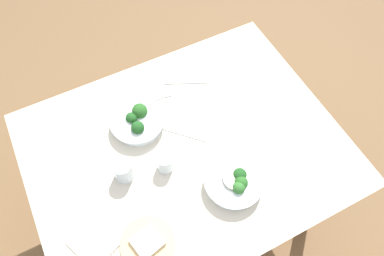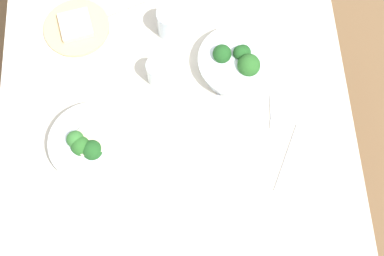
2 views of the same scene
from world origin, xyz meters
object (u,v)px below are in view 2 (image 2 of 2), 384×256
at_px(bread_side_plate, 76,27).
at_px(table_knife_left, 287,158).
at_px(broccoli_bowl_near, 238,62).
at_px(fork_by_near_bowl, 272,114).
at_px(table_knife_right, 196,119).
at_px(broccoli_bowl_far, 91,144).
at_px(water_glass_center, 158,72).
at_px(water_glass_side, 170,23).

bearing_deg(bread_side_plate, table_knife_left, -127.28).
relative_size(broccoli_bowl_near, fork_by_near_bowl, 2.23).
height_order(table_knife_left, table_knife_right, same).
distance_m(broccoli_bowl_far, bread_side_plate, 0.40).
relative_size(fork_by_near_bowl, table_knife_left, 0.50).
bearing_deg(fork_by_near_bowl, water_glass_center, -108.50).
relative_size(broccoli_bowl_far, water_glass_center, 2.69).
bearing_deg(bread_side_plate, water_glass_center, -127.00).
distance_m(water_glass_center, water_glass_side, 0.17).
bearing_deg(fork_by_near_bowl, table_knife_left, 15.57).
distance_m(bread_side_plate, water_glass_side, 0.29).
bearing_deg(broccoli_bowl_near, table_knife_right, 140.11).
bearing_deg(table_knife_right, broccoli_bowl_far, 148.88).
bearing_deg(broccoli_bowl_near, fork_by_near_bowl, -150.73).
relative_size(bread_side_plate, fork_by_near_bowl, 1.94).
xyz_separation_m(water_glass_center, fork_by_near_bowl, (-0.13, -0.32, -0.04)).
distance_m(fork_by_near_bowl, table_knife_left, 0.14).
bearing_deg(broccoli_bowl_near, water_glass_center, 95.65).
height_order(broccoli_bowl_near, table_knife_left, broccoli_bowl_near).
xyz_separation_m(broccoli_bowl_far, fork_by_near_bowl, (0.08, -0.52, -0.03)).
height_order(broccoli_bowl_far, table_knife_right, broccoli_bowl_far).
bearing_deg(broccoli_bowl_far, table_knife_right, -76.45).
relative_size(bread_side_plate, table_knife_left, 0.98).
bearing_deg(water_glass_center, bread_side_plate, 53.00).
xyz_separation_m(water_glass_side, fork_by_near_bowl, (-0.30, -0.28, -0.05)).
height_order(broccoli_bowl_far, broccoli_bowl_near, broccoli_bowl_near).
xyz_separation_m(broccoli_bowl_near, water_glass_center, (-0.02, 0.24, 0.01)).
height_order(broccoli_bowl_far, water_glass_center, broccoli_bowl_far).
height_order(broccoli_bowl_far, table_knife_left, broccoli_bowl_far).
distance_m(bread_side_plate, table_knife_left, 0.76).
relative_size(bread_side_plate, water_glass_center, 2.34).
xyz_separation_m(bread_side_plate, water_glass_center, (-0.19, -0.25, 0.03)).
xyz_separation_m(broccoli_bowl_near, table_knife_left, (-0.29, -0.12, -0.03)).
bearing_deg(water_glass_center, broccoli_bowl_far, 136.72).
xyz_separation_m(bread_side_plate, table_knife_right, (-0.33, -0.35, -0.01)).
bearing_deg(fork_by_near_bowl, bread_side_plate, -115.36).
height_order(water_glass_side, fork_by_near_bowl, water_glass_side).
distance_m(water_glass_side, fork_by_near_bowl, 0.41).
xyz_separation_m(broccoli_bowl_far, table_knife_left, (-0.06, -0.55, -0.03)).
distance_m(fork_by_near_bowl, table_knife_right, 0.22).
bearing_deg(broccoli_bowl_far, table_knife_left, -96.30).
bearing_deg(bread_side_plate, water_glass_side, -95.20).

